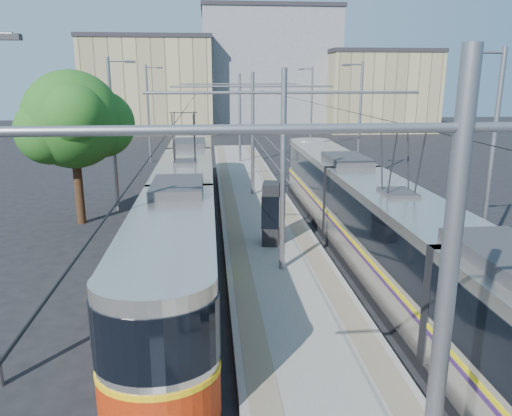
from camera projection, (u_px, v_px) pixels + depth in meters
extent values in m
cube|color=gray|center=(258.00, 209.00, 26.73)|extent=(4.00, 50.00, 0.30)
cube|color=gray|center=(231.00, 207.00, 26.56)|extent=(0.70, 50.00, 0.01)
cube|color=gray|center=(284.00, 206.00, 26.82)|extent=(0.70, 50.00, 0.01)
cube|color=gray|center=(177.00, 213.00, 26.38)|extent=(0.07, 70.00, 0.03)
cube|color=gray|center=(204.00, 213.00, 26.51)|extent=(0.07, 70.00, 0.03)
cube|color=gray|center=(311.00, 210.00, 27.03)|extent=(0.07, 70.00, 0.03)
cube|color=gray|center=(336.00, 210.00, 27.16)|extent=(0.07, 70.00, 0.03)
cube|color=black|center=(187.00, 229.00, 23.02)|extent=(2.30, 28.37, 0.40)
cube|color=beige|center=(186.00, 194.00, 22.60)|extent=(2.40, 26.77, 2.90)
cube|color=black|center=(186.00, 184.00, 22.48)|extent=(2.43, 26.77, 1.30)
cube|color=#E0AC0B|center=(187.00, 203.00, 22.70)|extent=(2.43, 26.77, 0.12)
cube|color=#A82709|center=(187.00, 213.00, 22.83)|extent=(2.42, 26.77, 1.10)
cube|color=#2D2D30|center=(185.00, 159.00, 22.20)|extent=(1.68, 3.00, 0.30)
cube|color=black|center=(391.00, 282.00, 17.06)|extent=(2.30, 30.72, 0.40)
cube|color=beige|center=(395.00, 236.00, 16.64)|extent=(2.40, 29.12, 2.90)
cube|color=black|center=(396.00, 222.00, 16.51)|extent=(2.43, 29.12, 1.30)
cube|color=#D5BD0B|center=(394.00, 247.00, 16.74)|extent=(2.43, 29.12, 0.12)
cube|color=#31164E|center=(394.00, 252.00, 16.78)|extent=(2.43, 29.12, 0.10)
cube|color=#2D2D30|center=(398.00, 189.00, 16.23)|extent=(1.68, 3.00, 0.30)
cylinder|color=slate|center=(438.00, 370.00, 5.58)|extent=(0.20, 0.20, 7.00)
cylinder|color=slate|center=(464.00, 127.00, 4.90)|extent=(9.20, 0.10, 0.10)
cylinder|color=slate|center=(283.00, 173.00, 17.14)|extent=(0.20, 0.20, 7.00)
cylinder|color=slate|center=(284.00, 93.00, 16.46)|extent=(9.20, 0.10, 0.10)
cylinder|color=slate|center=(253.00, 135.00, 28.70)|extent=(0.20, 0.20, 7.00)
cylinder|color=slate|center=(253.00, 86.00, 28.02)|extent=(9.20, 0.10, 0.10)
cylinder|color=slate|center=(240.00, 118.00, 40.26)|extent=(0.20, 0.20, 7.00)
cylinder|color=slate|center=(240.00, 84.00, 39.57)|extent=(9.20, 0.10, 0.10)
cylinder|color=black|center=(187.00, 107.00, 25.04)|extent=(0.02, 70.00, 0.02)
cylinder|color=black|center=(327.00, 106.00, 25.69)|extent=(0.02, 70.00, 0.02)
cube|color=#2D2D30|center=(7.00, 37.00, 9.78)|extent=(0.50, 0.22, 0.12)
cylinder|color=slate|center=(113.00, 136.00, 26.05)|extent=(0.18, 0.18, 8.00)
cube|color=#2D2D30|center=(130.00, 62.00, 25.20)|extent=(0.50, 0.22, 0.12)
cylinder|color=slate|center=(148.00, 115.00, 41.46)|extent=(0.18, 0.18, 8.00)
cube|color=#2D2D30|center=(160.00, 68.00, 40.61)|extent=(0.50, 0.22, 0.12)
cylinder|color=slate|center=(491.00, 164.00, 17.77)|extent=(0.18, 0.18, 8.00)
cube|color=#2D2D30|center=(473.00, 54.00, 16.72)|extent=(0.50, 0.22, 0.12)
cylinder|color=slate|center=(360.00, 124.00, 33.18)|extent=(0.18, 0.18, 8.00)
cube|color=#2D2D30|center=(346.00, 65.00, 32.13)|extent=(0.50, 0.22, 0.12)
cylinder|color=slate|center=(311.00, 109.00, 48.59)|extent=(0.18, 0.18, 8.00)
cube|color=#2D2D30|center=(301.00, 69.00, 47.54)|extent=(0.50, 0.22, 0.12)
cube|color=black|center=(271.00, 213.00, 20.47)|extent=(0.85, 1.21, 2.55)
cube|color=black|center=(271.00, 209.00, 20.42)|extent=(0.90, 1.26, 1.33)
cylinder|color=#382314|center=(79.00, 193.00, 24.31)|extent=(0.42, 0.42, 3.06)
sphere|color=#164A15|center=(72.00, 120.00, 23.42)|extent=(4.59, 4.59, 4.59)
sphere|color=#164A15|center=(101.00, 124.00, 24.33)|extent=(3.25, 3.25, 3.25)
cube|color=tan|center=(151.00, 87.00, 65.82)|extent=(16.00, 12.00, 11.62)
cube|color=#262328|center=(149.00, 39.00, 64.28)|extent=(16.32, 12.24, 0.50)
cube|color=gray|center=(268.00, 71.00, 70.60)|extent=(18.00, 14.00, 15.66)
cube|color=#262328|center=(268.00, 11.00, 68.55)|extent=(18.36, 14.28, 0.50)
cube|color=tan|center=(377.00, 93.00, 66.80)|extent=(14.00, 10.00, 10.01)
cube|color=#262328|center=(379.00, 52.00, 65.47)|extent=(14.28, 10.20, 0.50)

